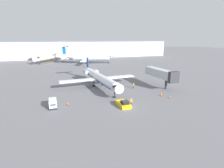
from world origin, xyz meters
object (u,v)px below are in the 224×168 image
at_px(jet_bridge, 161,73).
at_px(luggage_cart, 53,104).
at_px(worker_near_tug, 131,102).
at_px(worker_by_wing, 133,85).
at_px(airplane_main, 99,77).
at_px(pushback_tug, 123,104).
at_px(airplane_parked_far_right, 88,57).
at_px(traffic_cone_left, 68,104).
at_px(traffic_cone_right, 161,95).
at_px(traffic_cone_mid, 170,97).
at_px(airplane_parked_far_left, 53,56).

bearing_deg(jet_bridge, luggage_cart, -167.23).
relative_size(worker_near_tug, worker_by_wing, 0.98).
bearing_deg(airplane_main, pushback_tug, -88.42).
xyz_separation_m(worker_near_tug, airplane_parked_far_right, (6.73, 79.62, 2.97)).
bearing_deg(traffic_cone_left, worker_by_wing, 21.35).
bearing_deg(pushback_tug, traffic_cone_right, 15.50).
height_order(worker_by_wing, traffic_cone_mid, worker_by_wing).
height_order(traffic_cone_left, jet_bridge, jet_bridge).
bearing_deg(traffic_cone_left, airplane_parked_far_left, 90.68).
height_order(worker_near_tug, traffic_cone_right, worker_near_tug).
bearing_deg(pushback_tug, luggage_cart, 163.90).
xyz_separation_m(worker_by_wing, traffic_cone_right, (3.79, -9.75, -0.55)).
distance_m(worker_near_tug, airplane_parked_far_left, 98.53).
distance_m(worker_near_tug, traffic_cone_mid, 12.23).
distance_m(pushback_tug, worker_by_wing, 16.24).
height_order(airplane_main, airplane_parked_far_right, airplane_parked_far_right).
relative_size(worker_by_wing, airplane_parked_far_left, 0.05).
bearing_deg(traffic_cone_right, traffic_cone_left, 176.84).
height_order(worker_near_tug, jet_bridge, jet_bridge).
relative_size(traffic_cone_right, traffic_cone_mid, 1.29).
bearing_deg(worker_near_tug, jet_bridge, 36.88).
relative_size(luggage_cart, traffic_cone_right, 3.98).
bearing_deg(traffic_cone_left, airplane_main, 51.07).
bearing_deg(airplane_main, traffic_cone_right, -49.29).
xyz_separation_m(worker_near_tug, airplane_parked_far_left, (-15.19, 97.31, 3.01)).
xyz_separation_m(airplane_main, traffic_cone_right, (13.56, -15.76, -2.79)).
relative_size(luggage_cart, traffic_cone_mid, 5.12).
distance_m(traffic_cone_left, airplane_parked_far_left, 92.19).
relative_size(worker_near_tug, traffic_cone_mid, 2.81).
distance_m(traffic_cone_left, traffic_cone_right, 25.21).
relative_size(worker_by_wing, traffic_cone_left, 2.25).
xyz_separation_m(traffic_cone_mid, airplane_parked_far_left, (-27.32, 95.91, 3.62)).
height_order(pushback_tug, traffic_cone_left, pushback_tug).
bearing_deg(traffic_cone_left, traffic_cone_mid, -8.24).
bearing_deg(worker_by_wing, traffic_cone_left, -158.65).
height_order(traffic_cone_right, airplane_parked_far_right, airplane_parked_far_right).
bearing_deg(airplane_main, traffic_cone_left, -128.93).
relative_size(airplane_main, traffic_cone_right, 38.34).
distance_m(pushback_tug, luggage_cart, 16.18).
height_order(traffic_cone_left, airplane_parked_far_left, airplane_parked_far_left).
bearing_deg(airplane_main, worker_by_wing, -31.63).
xyz_separation_m(worker_by_wing, traffic_cone_left, (-21.38, -8.36, -0.55)).
xyz_separation_m(airplane_main, airplane_parked_far_right, (9.22, 60.06, 0.71)).
xyz_separation_m(traffic_cone_right, traffic_cone_mid, (1.05, -2.41, -0.09)).
relative_size(traffic_cone_left, traffic_cone_right, 0.99).
distance_m(traffic_cone_right, traffic_cone_mid, 2.63).
bearing_deg(traffic_cone_right, luggage_cart, 178.25).
xyz_separation_m(traffic_cone_right, airplane_parked_far_right, (-4.34, 75.82, 3.50)).
distance_m(airplane_main, traffic_cone_right, 20.98).
bearing_deg(jet_bridge, traffic_cone_right, -122.28).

